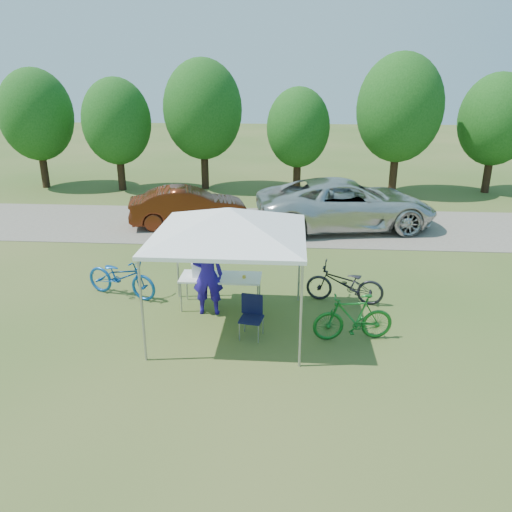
{
  "coord_description": "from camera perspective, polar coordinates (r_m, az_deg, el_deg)",
  "views": [
    {
      "loc": [
        1.27,
        -9.85,
        5.27
      ],
      "look_at": [
        0.41,
        2.0,
        0.96
      ],
      "focal_mm": 35.0,
      "sensor_mm": 36.0,
      "label": 1
    }
  ],
  "objects": [
    {
      "name": "ground",
      "position": [
        11.24,
        -2.85,
        -8.05
      ],
      "size": [
        100.0,
        100.0,
        0.0
      ],
      "primitive_type": "plane",
      "color": "#2D5119",
      "rests_on": "ground"
    },
    {
      "name": "gravel_strip",
      "position": [
        18.65,
        0.09,
        3.54
      ],
      "size": [
        24.0,
        5.0,
        0.02
      ],
      "primitive_type": "cube",
      "color": "gray",
      "rests_on": "ground"
    },
    {
      "name": "canopy",
      "position": [
        10.27,
        -3.1,
        5.14
      ],
      "size": [
        4.53,
        4.53,
        3.0
      ],
      "color": "#A5A5AA",
      "rests_on": "ground"
    },
    {
      "name": "treeline",
      "position": [
        24.01,
        0.43,
        15.78
      ],
      "size": [
        24.89,
        4.28,
        6.3
      ],
      "color": "#382314",
      "rests_on": "ground"
    },
    {
      "name": "folding_table",
      "position": [
        11.87,
        -4.05,
        -2.55
      ],
      "size": [
        1.91,
        0.8,
        0.79
      ],
      "color": "white",
      "rests_on": "ground"
    },
    {
      "name": "folding_chair",
      "position": [
        10.65,
        -0.5,
        -6.46
      ],
      "size": [
        0.53,
        0.55,
        0.9
      ],
      "rotation": [
        0.0,
        0.0,
        -0.17
      ],
      "color": "black",
      "rests_on": "ground"
    },
    {
      "name": "cooler",
      "position": [
        11.85,
        -6.08,
        -1.48
      ],
      "size": [
        0.49,
        0.34,
        0.36
      ],
      "color": "white",
      "rests_on": "folding_table"
    },
    {
      "name": "ice_cream_cup",
      "position": [
        11.73,
        -1.38,
        -2.39
      ],
      "size": [
        0.08,
        0.08,
        0.06
      ],
      "primitive_type": "cylinder",
      "color": "gold",
      "rests_on": "folding_table"
    },
    {
      "name": "cyclist",
      "position": [
        11.49,
        -5.56,
        -2.13
      ],
      "size": [
        0.74,
        0.51,
        1.94
      ],
      "primitive_type": "imported",
      "rotation": [
        0.0,
        0.0,
        3.2
      ],
      "color": "#231298",
      "rests_on": "ground"
    },
    {
      "name": "bike_blue",
      "position": [
        12.96,
        -15.15,
        -2.27
      ],
      "size": [
        2.12,
        1.32,
        1.05
      ],
      "primitive_type": "imported",
      "rotation": [
        0.0,
        0.0,
        1.24
      ],
      "color": "#114C99",
      "rests_on": "ground"
    },
    {
      "name": "bike_green",
      "position": [
        10.69,
        11.03,
        -6.89
      ],
      "size": [
        1.75,
        0.75,
        1.02
      ],
      "primitive_type": "imported",
      "rotation": [
        0.0,
        0.0,
        -1.41
      ],
      "color": "#15621F",
      "rests_on": "ground"
    },
    {
      "name": "bike_dark",
      "position": [
        12.35,
        10.1,
        -3.14
      ],
      "size": [
        1.97,
        0.98,
        0.99
      ],
      "primitive_type": "imported",
      "rotation": [
        0.0,
        0.0,
        -1.75
      ],
      "color": "black",
      "rests_on": "ground"
    },
    {
      "name": "minivan",
      "position": [
        18.38,
        10.22,
        5.89
      ],
      "size": [
        6.83,
        4.05,
        1.78
      ],
      "primitive_type": "imported",
      "rotation": [
        0.0,
        0.0,
        1.75
      ],
      "color": "silver",
      "rests_on": "gravel_strip"
    },
    {
      "name": "sedan",
      "position": [
        18.65,
        -7.71,
        5.64
      ],
      "size": [
        4.51,
        2.5,
        1.41
      ],
      "primitive_type": "imported",
      "rotation": [
        0.0,
        0.0,
        1.82
      ],
      "color": "#541F0E",
      "rests_on": "gravel_strip"
    }
  ]
}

